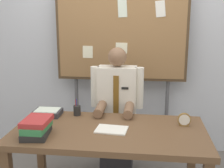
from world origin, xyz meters
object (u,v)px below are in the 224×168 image
book_stack (37,127)px  desk_clock (184,120)px  paper_tray (47,112)px  open_notebook (112,130)px  desk (109,139)px  pen_holder (77,110)px  person (117,116)px  bulletin_board (121,31)px

book_stack → desk_clock: book_stack is taller
paper_tray → open_notebook: bearing=-24.4°
desk_clock → desk: bearing=-166.2°
pen_holder → paper_tray: pen_holder is taller
person → book_stack: size_ratio=4.43×
bulletin_board → desk_clock: 1.32m
desk → bulletin_board: bulletin_board is taller
bulletin_board → desk_clock: bearing=-55.1°
book_stack → paper_tray: size_ratio=1.18×
pen_holder → person: bearing=41.3°
book_stack → desk: bearing=19.8°
book_stack → desk_clock: (1.20, 0.36, -0.02)m
desk_clock → person: bearing=143.4°
desk → open_notebook: size_ratio=6.28×
paper_tray → desk: bearing=-23.6°
bulletin_board → desk_clock: (0.64, -0.91, -0.71)m
open_notebook → book_stack: bearing=-162.6°
desk_clock → paper_tray: (-1.28, 0.12, -0.02)m
bulletin_board → open_notebook: size_ratio=8.13×
desk → person: (0.00, 0.63, -0.02)m
bulletin_board → desk: bearing=-90.0°
person → bulletin_board: size_ratio=0.64×
desk → bulletin_board: (0.00, 1.07, 0.85)m
desk → desk_clock: bearing=13.8°
desk_clock → open_notebook: bearing=-164.0°
pen_holder → paper_tray: (-0.28, -0.04, -0.02)m
pen_holder → bulletin_board: bearing=64.8°
desk → person: bearing=90.0°
bulletin_board → pen_holder: (-0.36, -0.75, -0.72)m
person → desk_clock: 0.81m
open_notebook → pen_holder: size_ratio=1.63×
person → book_stack: person is taller
bulletin_board → open_notebook: bearing=-88.9°
paper_tray → person: bearing=28.8°
desk → open_notebook: bearing=-42.7°
person → desk_clock: bearing=-36.6°
bulletin_board → book_stack: 1.56m
desk → person: person is taller
desk_clock → pen_holder: 1.01m
book_stack → open_notebook: bearing=17.4°
desk → person: size_ratio=1.21×
desk → paper_tray: (-0.64, 0.28, 0.11)m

